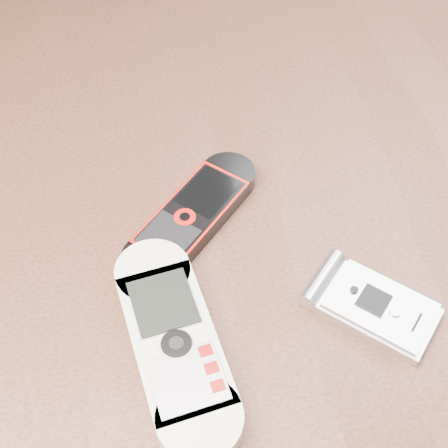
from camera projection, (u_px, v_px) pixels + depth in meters
table at (219, 299)px, 0.60m from camera, size 1.20×0.80×0.75m
nokia_white at (175, 342)px, 0.45m from camera, size 0.09×0.19×0.02m
nokia_black_red at (192, 216)px, 0.52m from camera, size 0.14×0.15×0.02m
motorola_razr at (376, 306)px, 0.47m from camera, size 0.11×0.10×0.02m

